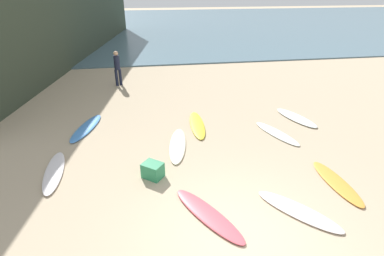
{
  "coord_description": "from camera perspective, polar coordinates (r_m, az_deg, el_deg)",
  "views": [
    {
      "loc": [
        -1.6,
        -4.11,
        4.7
      ],
      "look_at": [
        -0.23,
        4.56,
        0.3
      ],
      "focal_mm": 27.3,
      "sensor_mm": 36.0,
      "label": 1
    }
  ],
  "objects": [
    {
      "name": "ground_plane",
      "position": [
        6.44,
        8.95,
        -20.62
      ],
      "size": [
        120.0,
        120.0,
        0.0
      ],
      "primitive_type": "plane",
      "color": "tan"
    },
    {
      "name": "ocean_water",
      "position": [
        38.45,
        -6.97,
        19.5
      ],
      "size": [
        120.0,
        40.0,
        0.08
      ],
      "primitive_type": "cube",
      "color": "slate",
      "rests_on": "ground_plane"
    },
    {
      "name": "surfboard_0",
      "position": [
        10.46,
        16.22,
        -0.99
      ],
      "size": [
        1.15,
        2.07,
        0.07
      ],
      "primitive_type": "ellipsoid",
      "rotation": [
        0.0,
        0.0,
        0.35
      ],
      "color": "silver",
      "rests_on": "ground_plane"
    },
    {
      "name": "surfboard_1",
      "position": [
        11.06,
        -19.94,
        0.05
      ],
      "size": [
        1.11,
        2.31,
        0.09
      ],
      "primitive_type": "ellipsoid",
      "rotation": [
        0.0,
        0.0,
        2.87
      ],
      "color": "#4A8FE3",
      "rests_on": "ground_plane"
    },
    {
      "name": "surfboard_2",
      "position": [
        9.34,
        -2.82,
        -3.32
      ],
      "size": [
        0.88,
        2.31,
        0.08
      ],
      "primitive_type": "ellipsoid",
      "rotation": [
        0.0,
        0.0,
        2.98
      ],
      "color": "#EEE8C5",
      "rests_on": "ground_plane"
    },
    {
      "name": "surfboard_3",
      "position": [
        8.92,
        -25.35,
        -7.73
      ],
      "size": [
        0.67,
        2.14,
        0.09
      ],
      "primitive_type": "ellipsoid",
      "rotation": [
        0.0,
        0.0,
        0.09
      ],
      "color": "white",
      "rests_on": "ground_plane"
    },
    {
      "name": "surfboard_4",
      "position": [
        11.87,
        19.67,
        1.92
      ],
      "size": [
        1.18,
        2.07,
        0.09
      ],
      "primitive_type": "ellipsoid",
      "rotation": [
        0.0,
        0.0,
        3.46
      ],
      "color": "silver",
      "rests_on": "ground_plane"
    },
    {
      "name": "surfboard_5",
      "position": [
        10.63,
        1.02,
        0.65
      ],
      "size": [
        0.62,
        2.31,
        0.09
      ],
      "primitive_type": "ellipsoid",
      "rotation": [
        0.0,
        0.0,
        -0.05
      ],
      "color": "yellow",
      "rests_on": "ground_plane"
    },
    {
      "name": "surfboard_6",
      "position": [
        8.58,
        26.41,
        -9.5
      ],
      "size": [
        0.58,
        2.0,
        0.08
      ],
      "primitive_type": "ellipsoid",
      "rotation": [
        0.0,
        0.0,
        0.04
      ],
      "color": "#F39A37",
      "rests_on": "ground_plane"
    },
    {
      "name": "surfboard_7",
      "position": [
        6.82,
        3.15,
        -16.53
      ],
      "size": [
        1.53,
        2.15,
        0.08
      ],
      "primitive_type": "ellipsoid",
      "rotation": [
        0.0,
        0.0,
        0.52
      ],
      "color": "#D74D58",
      "rests_on": "ground_plane"
    },
    {
      "name": "surfboard_8",
      "position": [
        7.31,
        20.05,
        -14.96
      ],
      "size": [
        1.69,
        1.89,
        0.07
      ],
      "primitive_type": "ellipsoid",
      "rotation": [
        0.0,
        0.0,
        3.83
      ],
      "color": "silver",
      "rests_on": "ground_plane"
    },
    {
      "name": "beachgoer_near",
      "position": [
        15.15,
        -14.4,
        11.54
      ],
      "size": [
        0.37,
        0.37,
        1.72
      ],
      "rotation": [
        0.0,
        0.0,
        0.39
      ],
      "color": "#191E33",
      "rests_on": "ground_plane"
    },
    {
      "name": "beach_cooler",
      "position": [
        7.91,
        -7.67,
        -8.2
      ],
      "size": [
        0.65,
        0.63,
        0.42
      ],
      "primitive_type": "cube",
      "rotation": [
        0.0,
        0.0,
        2.48
      ],
      "color": "#287F51",
      "rests_on": "ground_plane"
    }
  ]
}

